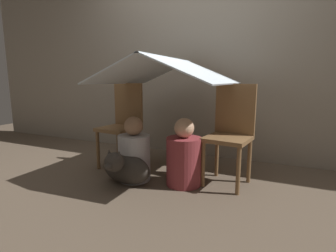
# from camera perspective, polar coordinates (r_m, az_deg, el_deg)

# --- Properties ---
(ground_plane) EXTENTS (8.80, 8.80, 0.00)m
(ground_plane) POSITION_cam_1_polar(r_m,az_deg,el_deg) (2.54, -1.45, -11.65)
(ground_plane) COLOR brown
(wall_back) EXTENTS (7.00, 0.05, 2.50)m
(wall_back) POSITION_cam_1_polar(r_m,az_deg,el_deg) (3.31, 6.45, 15.38)
(wall_back) COLOR gray
(wall_back) RESTS_ON ground_plane
(chair_left) EXTENTS (0.41, 0.41, 0.90)m
(chair_left) POSITION_cam_1_polar(r_m,az_deg,el_deg) (2.87, -9.79, 0.92)
(chair_left) COLOR brown
(chair_left) RESTS_ON ground_plane
(chair_right) EXTENTS (0.42, 0.42, 0.90)m
(chair_right) POSITION_cam_1_polar(r_m,az_deg,el_deg) (2.42, 13.47, -0.89)
(chair_right) COLOR brown
(chair_right) RESTS_ON ground_plane
(sheet_canopy) EXTENTS (1.16, 1.12, 0.25)m
(sheet_canopy) POSITION_cam_1_polar(r_m,az_deg,el_deg) (2.50, 0.00, 12.01)
(sheet_canopy) COLOR silver
(person_front) EXTENTS (0.30, 0.30, 0.61)m
(person_front) POSITION_cam_1_polar(r_m,az_deg,el_deg) (2.49, -7.36, -6.03)
(person_front) COLOR #B2B2B7
(person_front) RESTS_ON ground_plane
(person_second) EXTENTS (0.31, 0.31, 0.61)m
(person_second) POSITION_cam_1_polar(r_m,az_deg,el_deg) (2.36, 3.48, -6.91)
(person_second) COLOR maroon
(person_second) RESTS_ON ground_plane
(dog) EXTENTS (0.47, 0.39, 0.36)m
(dog) POSITION_cam_1_polar(r_m,az_deg,el_deg) (2.40, -9.47, -8.95)
(dog) COLOR #332D28
(dog) RESTS_ON ground_plane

